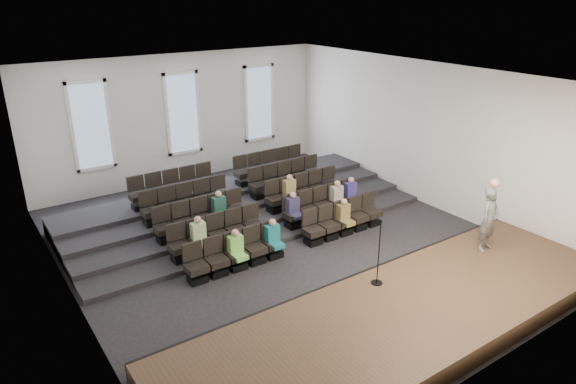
# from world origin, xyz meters

# --- Properties ---
(ground) EXTENTS (14.00, 14.00, 0.00)m
(ground) POSITION_xyz_m (0.00, 0.00, 0.00)
(ground) COLOR black
(ground) RESTS_ON ground
(ceiling) EXTENTS (12.00, 14.00, 0.02)m
(ceiling) POSITION_xyz_m (0.00, 0.00, 5.01)
(ceiling) COLOR white
(ceiling) RESTS_ON ground
(wall_back) EXTENTS (12.00, 0.04, 5.00)m
(wall_back) POSITION_xyz_m (0.00, 7.02, 2.50)
(wall_back) COLOR silver
(wall_back) RESTS_ON ground
(wall_front) EXTENTS (12.00, 0.04, 5.00)m
(wall_front) POSITION_xyz_m (0.00, -7.02, 2.50)
(wall_front) COLOR silver
(wall_front) RESTS_ON ground
(wall_left) EXTENTS (0.04, 14.00, 5.00)m
(wall_left) POSITION_xyz_m (-6.02, 0.00, 2.50)
(wall_left) COLOR silver
(wall_left) RESTS_ON ground
(wall_right) EXTENTS (0.04, 14.00, 5.00)m
(wall_right) POSITION_xyz_m (6.02, 0.00, 2.50)
(wall_right) COLOR silver
(wall_right) RESTS_ON ground
(stage) EXTENTS (11.80, 3.60, 0.50)m
(stage) POSITION_xyz_m (0.00, -5.10, 0.25)
(stage) COLOR #472E1E
(stage) RESTS_ON ground
(stage_lip) EXTENTS (11.80, 0.06, 0.52)m
(stage_lip) POSITION_xyz_m (0.00, -3.33, 0.25)
(stage_lip) COLOR black
(stage_lip) RESTS_ON ground
(risers) EXTENTS (11.80, 4.80, 0.60)m
(risers) POSITION_xyz_m (0.00, 3.17, 0.20)
(risers) COLOR black
(risers) RESTS_ON ground
(seating_rows) EXTENTS (6.80, 4.70, 1.67)m
(seating_rows) POSITION_xyz_m (-0.00, 1.54, 0.68)
(seating_rows) COLOR black
(seating_rows) RESTS_ON ground
(windows) EXTENTS (8.44, 0.10, 3.24)m
(windows) POSITION_xyz_m (0.00, 6.95, 2.70)
(windows) COLOR white
(windows) RESTS_ON wall_back
(audience) EXTENTS (6.05, 2.64, 1.10)m
(audience) POSITION_xyz_m (0.35, 0.34, 0.81)
(audience) COLOR #7CD153
(audience) RESTS_ON seating_rows
(speaker) EXTENTS (0.70, 0.50, 1.80)m
(speaker) POSITION_xyz_m (3.87, -4.33, 1.40)
(speaker) COLOR #5E5B59
(speaker) RESTS_ON stage
(mic_stand) EXTENTS (0.29, 0.29, 1.73)m
(mic_stand) POSITION_xyz_m (0.14, -3.94, 1.01)
(mic_stand) COLOR black
(mic_stand) RESTS_ON stage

